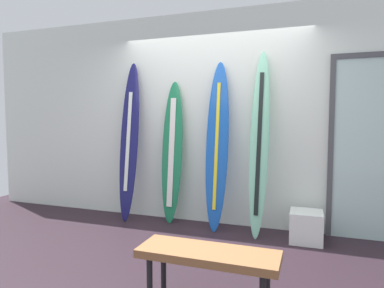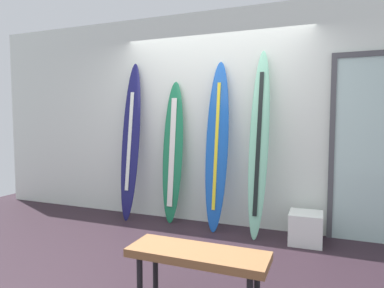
{
  "view_description": "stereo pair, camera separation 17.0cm",
  "coord_description": "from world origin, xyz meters",
  "px_view_note": "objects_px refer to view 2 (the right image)",
  "views": [
    {
      "loc": [
        1.25,
        -3.15,
        1.41
      ],
      "look_at": [
        -0.2,
        0.95,
        1.08
      ],
      "focal_mm": 31.93,
      "sensor_mm": 36.0,
      "label": 1
    },
    {
      "loc": [
        1.41,
        -3.09,
        1.41
      ],
      "look_at": [
        -0.2,
        0.95,
        1.08
      ],
      "focal_mm": 31.93,
      "sensor_mm": 36.0,
      "label": 2
    }
  ],
  "objects_px": {
    "bench": "(198,258)",
    "surfboard_emerald": "(173,152)",
    "display_block_left": "(306,228)",
    "surfboard_seafoam": "(259,144)",
    "glass_door": "(381,146)",
    "surfboard_navy": "(131,142)",
    "surfboard_cobalt": "(217,146)"
  },
  "relations": [
    {
      "from": "bench",
      "to": "surfboard_emerald",
      "type": "bearing_deg",
      "value": 119.58
    },
    {
      "from": "surfboard_emerald",
      "to": "display_block_left",
      "type": "bearing_deg",
      "value": -6.28
    },
    {
      "from": "surfboard_seafoam",
      "to": "surfboard_emerald",
      "type": "bearing_deg",
      "value": 173.9
    },
    {
      "from": "display_block_left",
      "to": "glass_door",
      "type": "xyz_separation_m",
      "value": [
        0.75,
        0.31,
        0.93
      ]
    },
    {
      "from": "bench",
      "to": "surfboard_navy",
      "type": "bearing_deg",
      "value": 132.74
    },
    {
      "from": "surfboard_emerald",
      "to": "bench",
      "type": "relative_size",
      "value": 1.85
    },
    {
      "from": "surfboard_navy",
      "to": "glass_door",
      "type": "bearing_deg",
      "value": 3.72
    },
    {
      "from": "surfboard_navy",
      "to": "surfboard_cobalt",
      "type": "relative_size",
      "value": 1.02
    },
    {
      "from": "surfboard_cobalt",
      "to": "glass_door",
      "type": "bearing_deg",
      "value": 6.24
    },
    {
      "from": "surfboard_emerald",
      "to": "glass_door",
      "type": "distance_m",
      "value": 2.49
    },
    {
      "from": "surfboard_navy",
      "to": "display_block_left",
      "type": "distance_m",
      "value": 2.51
    },
    {
      "from": "surfboard_navy",
      "to": "surfboard_seafoam",
      "type": "height_order",
      "value": "surfboard_seafoam"
    },
    {
      "from": "surfboard_navy",
      "to": "bench",
      "type": "bearing_deg",
      "value": -47.26
    },
    {
      "from": "surfboard_navy",
      "to": "glass_door",
      "type": "relative_size",
      "value": 1.02
    },
    {
      "from": "surfboard_seafoam",
      "to": "surfboard_cobalt",
      "type": "bearing_deg",
      "value": 174.85
    },
    {
      "from": "surfboard_emerald",
      "to": "display_block_left",
      "type": "height_order",
      "value": "surfboard_emerald"
    },
    {
      "from": "surfboard_emerald",
      "to": "glass_door",
      "type": "bearing_deg",
      "value": 2.83
    },
    {
      "from": "surfboard_navy",
      "to": "surfboard_cobalt",
      "type": "height_order",
      "value": "surfboard_navy"
    },
    {
      "from": "surfboard_navy",
      "to": "surfboard_emerald",
      "type": "xyz_separation_m",
      "value": [
        0.61,
        0.08,
        -0.13
      ]
    },
    {
      "from": "display_block_left",
      "to": "bench",
      "type": "relative_size",
      "value": 0.35
    },
    {
      "from": "surfboard_emerald",
      "to": "surfboard_cobalt",
      "type": "relative_size",
      "value": 0.89
    },
    {
      "from": "surfboard_emerald",
      "to": "surfboard_seafoam",
      "type": "bearing_deg",
      "value": -6.1
    },
    {
      "from": "display_block_left",
      "to": "surfboard_emerald",
      "type": "bearing_deg",
      "value": 173.72
    },
    {
      "from": "surfboard_navy",
      "to": "bench",
      "type": "height_order",
      "value": "surfboard_navy"
    },
    {
      "from": "surfboard_cobalt",
      "to": "surfboard_seafoam",
      "type": "relative_size",
      "value": 0.96
    },
    {
      "from": "surfboard_navy",
      "to": "glass_door",
      "type": "height_order",
      "value": "surfboard_navy"
    },
    {
      "from": "surfboard_seafoam",
      "to": "display_block_left",
      "type": "height_order",
      "value": "surfboard_seafoam"
    },
    {
      "from": "surfboard_emerald",
      "to": "surfboard_seafoam",
      "type": "relative_size",
      "value": 0.85
    },
    {
      "from": "surfboard_navy",
      "to": "surfboard_cobalt",
      "type": "xyz_separation_m",
      "value": [
        1.25,
        -0.0,
        -0.01
      ]
    },
    {
      "from": "surfboard_navy",
      "to": "surfboard_cobalt",
      "type": "distance_m",
      "value": 1.25
    },
    {
      "from": "surfboard_emerald",
      "to": "glass_door",
      "type": "xyz_separation_m",
      "value": [
        2.49,
        0.12,
        0.15
      ]
    },
    {
      "from": "surfboard_seafoam",
      "to": "bench",
      "type": "height_order",
      "value": "surfboard_seafoam"
    }
  ]
}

